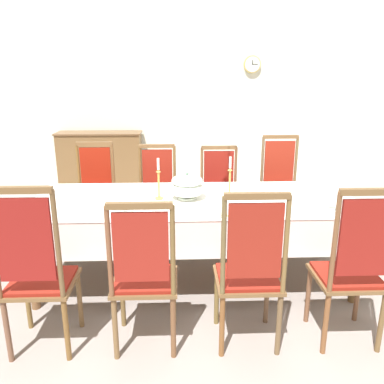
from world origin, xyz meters
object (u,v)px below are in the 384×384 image
Objects in this scene: chair_north_c at (219,192)px; chair_north_d at (280,188)px; chair_north_a at (95,192)px; soup_tureen at (187,186)px; bowl_near_left at (210,213)px; spoon_secondary at (347,211)px; dining_table at (194,207)px; chair_south_a at (36,271)px; candlestick_east at (230,182)px; bowl_near_right at (333,210)px; chair_north_b at (157,192)px; chair_south_b at (144,274)px; chair_south_d at (353,267)px; candlestick_west at (159,183)px; spoon_primary at (226,214)px; chair_south_c at (250,270)px; mounted_clock at (252,64)px; bowl_far_left at (124,212)px; sideboard at (101,158)px.

chair_north_d is (0.70, 0.01, 0.04)m from chair_north_c.
chair_north_a reaches higher than soup_tureen.
bowl_near_left reaches higher than spoon_secondary.
chair_south_a is at bearing -138.23° from dining_table.
candlestick_east is 2.01× the size of bowl_near_right.
chair_south_b is at bearing 90.00° from chair_north_b.
chair_south_a is at bearing -136.50° from soup_tureen.
candlestick_west is at bearing 144.41° from chair_south_d.
spoon_primary is at bearing -161.87° from spoon_secondary.
chair_south_b is 6.21× the size of spoon_primary.
candlestick_west is 1.86× the size of bowl_near_left.
chair_south_c is 0.70m from chair_south_d.
chair_north_c is 5.41× the size of bowl_near_left.
dining_table is at bearing 0.00° from soup_tureen.
mounted_clock is (0.13, 4.64, 1.42)m from chair_south_d.
dining_table is 0.38m from candlestick_east.
chair_north_c is 2.03m from chair_south_d.
spoon_secondary is (1.27, -0.38, -0.11)m from soup_tureen.
dining_table is 7.55× the size of candlestick_east.
chair_north_d is 1.68m from bowl_near_left.
chair_north_b is 5.84× the size of bowl_near_right.
candlestick_east is 0.88m from bowl_near_right.
candlestick_east is (0.68, 0.95, 0.37)m from chair_south_b.
chair_south_a is at bearing -145.29° from candlestick_east.
candlestick_east is 1.90× the size of bowl_near_left.
chair_north_b is 3.77× the size of mounted_clock.
chair_north_a is 2.83m from chair_south_d.
mounted_clock is (1.52, 4.63, 1.45)m from chair_south_b.
candlestick_west reaches higher than bowl_far_left.
spoon_primary is at bearing 113.88° from chair_north_b.
sideboard is (-1.79, 3.44, -0.48)m from candlestick_east.
chair_north_d is 7.95× the size of bowl_far_left.
chair_south_b is at bearing -108.14° from soup_tureen.
chair_south_a reaches higher than candlestick_west.
chair_south_b is at bearing 53.73° from chair_north_d.
chair_north_c is at bearing 77.20° from spoon_primary.
bowl_near_right is at bearing -8.36° from spoon_primary.
bowl_far_left is at bearing -123.82° from candlestick_west.
chair_south_d is (1.02, -0.95, -0.12)m from dining_table.
candlestick_east is at bearing 53.23° from chair_north_d.
bowl_near_right is (1.08, -0.41, 0.09)m from dining_table.
chair_north_b is at bearing 81.79° from bowl_far_left.
chair_north_c is 3.21m from mounted_clock.
chair_north_b is at bearing 90.00° from chair_south_b.
chair_north_c reaches higher than dining_table.
chair_north_d is 6.67× the size of spoon_primary.
soup_tureen is at bearing 108.16° from chair_north_b.
chair_north_a is at bearing -129.13° from mounted_clock.
chair_south_c is at bearing -32.49° from bowl_far_left.
chair_north_d is at bearing 51.23° from spoon_primary.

